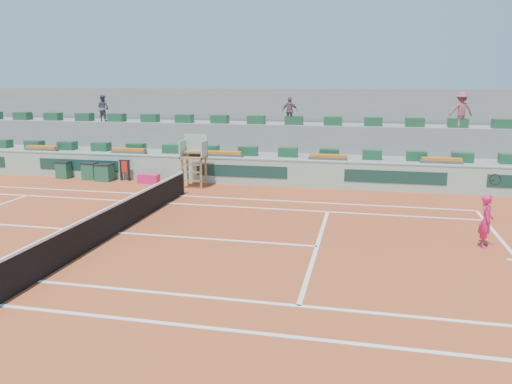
# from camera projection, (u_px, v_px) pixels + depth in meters

# --- Properties ---
(ground) EXTENTS (90.00, 90.00, 0.00)m
(ground) POSITION_uv_depth(u_px,v_px,m) (119.00, 233.00, 16.09)
(ground) COLOR #9C3F1E
(ground) RESTS_ON ground
(seating_tier_lower) EXTENTS (36.00, 4.00, 1.20)m
(seating_tier_lower) POSITION_uv_depth(u_px,v_px,m) (215.00, 163.00, 26.17)
(seating_tier_lower) COLOR gray
(seating_tier_lower) RESTS_ON ground
(seating_tier_upper) EXTENTS (36.00, 2.40, 2.60)m
(seating_tier_upper) POSITION_uv_depth(u_px,v_px,m) (223.00, 146.00, 27.54)
(seating_tier_upper) COLOR gray
(seating_tier_upper) RESTS_ON ground
(stadium_back_wall) EXTENTS (36.00, 0.40, 4.40)m
(stadium_back_wall) POSITION_uv_depth(u_px,v_px,m) (231.00, 127.00, 28.88)
(stadium_back_wall) COLOR gray
(stadium_back_wall) RESTS_ON ground
(player_bag) EXTENTS (1.00, 0.44, 0.44)m
(player_bag) POSITION_uv_depth(u_px,v_px,m) (149.00, 179.00, 23.91)
(player_bag) COLOR #DF1D67
(player_bag) RESTS_ON ground
(spectator_left) EXTENTS (0.82, 0.70, 1.46)m
(spectator_left) POSITION_uv_depth(u_px,v_px,m) (103.00, 108.00, 27.90)
(spectator_left) COLOR #4D4C59
(spectator_left) RESTS_ON seating_tier_upper
(spectator_mid) EXTENTS (0.85, 0.41, 1.41)m
(spectator_mid) POSITION_uv_depth(u_px,v_px,m) (290.00, 111.00, 25.59)
(spectator_mid) COLOR #714B5A
(spectator_mid) RESTS_ON seating_tier_upper
(spectator_right) EXTENTS (1.21, 0.85, 1.71)m
(spectator_right) POSITION_uv_depth(u_px,v_px,m) (461.00, 110.00, 23.81)
(spectator_right) COLOR #8C4653
(spectator_right) RESTS_ON seating_tier_upper
(court_lines) EXTENTS (23.89, 11.09, 0.01)m
(court_lines) POSITION_uv_depth(u_px,v_px,m) (119.00, 233.00, 16.09)
(court_lines) COLOR white
(court_lines) RESTS_ON ground
(tennis_net) EXTENTS (0.10, 11.97, 1.10)m
(tennis_net) POSITION_uv_depth(u_px,v_px,m) (118.00, 217.00, 15.98)
(tennis_net) COLOR black
(tennis_net) RESTS_ON ground
(advertising_hoarding) EXTENTS (36.00, 0.34, 1.26)m
(advertising_hoarding) POSITION_uv_depth(u_px,v_px,m) (202.00, 169.00, 24.06)
(advertising_hoarding) COLOR #8EB3A0
(advertising_hoarding) RESTS_ON ground
(umpire_chair) EXTENTS (1.10, 0.90, 2.40)m
(umpire_chair) POSITION_uv_depth(u_px,v_px,m) (194.00, 154.00, 22.91)
(umpire_chair) COLOR brown
(umpire_chair) RESTS_ON ground
(seat_row_lower) EXTENTS (32.90, 0.60, 0.44)m
(seat_row_lower) POSITION_uv_depth(u_px,v_px,m) (210.00, 150.00, 25.13)
(seat_row_lower) COLOR #194C2D
(seat_row_lower) RESTS_ON seating_tier_lower
(seat_row_upper) EXTENTS (32.90, 0.60, 0.44)m
(seat_row_upper) POSITION_uv_depth(u_px,v_px,m) (220.00, 119.00, 26.64)
(seat_row_upper) COLOR #194C2D
(seat_row_upper) RESTS_ON seating_tier_upper
(flower_planters) EXTENTS (26.80, 0.36, 0.28)m
(flower_planters) POSITION_uv_depth(u_px,v_px,m) (176.00, 153.00, 24.70)
(flower_planters) COLOR #4E4E4E
(flower_planters) RESTS_ON seating_tier_lower
(drink_cooler_a) EXTENTS (0.80, 0.69, 0.84)m
(drink_cooler_a) POSITION_uv_depth(u_px,v_px,m) (104.00, 172.00, 24.47)
(drink_cooler_a) COLOR #1A5039
(drink_cooler_a) RESTS_ON ground
(drink_cooler_b) EXTENTS (0.70, 0.60, 0.84)m
(drink_cooler_b) POSITION_uv_depth(u_px,v_px,m) (90.00, 171.00, 24.83)
(drink_cooler_b) COLOR #1A5039
(drink_cooler_b) RESTS_ON ground
(drink_cooler_c) EXTENTS (0.66, 0.57, 0.84)m
(drink_cooler_c) POSITION_uv_depth(u_px,v_px,m) (64.00, 170.00, 25.18)
(drink_cooler_c) COLOR #1A5039
(drink_cooler_c) RESTS_ON ground
(towel_rack) EXTENTS (0.57, 0.10, 1.03)m
(towel_rack) POSITION_uv_depth(u_px,v_px,m) (125.00, 168.00, 24.50)
(towel_rack) COLOR black
(towel_rack) RESTS_ON ground
(tennis_player) EXTENTS (0.45, 0.87, 2.28)m
(tennis_player) POSITION_uv_depth(u_px,v_px,m) (486.00, 220.00, 14.58)
(tennis_player) COLOR #DF1D67
(tennis_player) RESTS_ON ground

